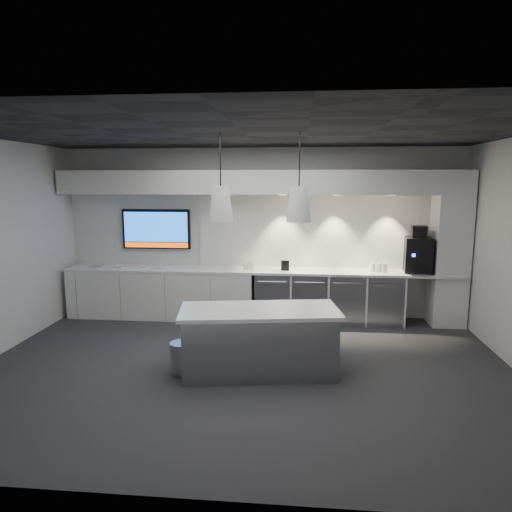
# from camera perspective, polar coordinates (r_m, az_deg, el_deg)

# --- Properties ---
(floor) EXTENTS (7.00, 7.00, 0.00)m
(floor) POSITION_cam_1_polar(r_m,az_deg,el_deg) (6.14, -1.49, -13.88)
(floor) COLOR #2C2C2F
(floor) RESTS_ON ground
(ceiling) EXTENTS (7.00, 7.00, 0.00)m
(ceiling) POSITION_cam_1_polar(r_m,az_deg,el_deg) (5.67, -1.63, 15.18)
(ceiling) COLOR black
(ceiling) RESTS_ON wall_back
(wall_back) EXTENTS (7.00, 0.00, 7.00)m
(wall_back) POSITION_cam_1_polar(r_m,az_deg,el_deg) (8.18, 0.57, 2.88)
(wall_back) COLOR silver
(wall_back) RESTS_ON floor
(wall_front) EXTENTS (7.00, 0.00, 7.00)m
(wall_front) POSITION_cam_1_polar(r_m,az_deg,el_deg) (3.31, -6.86, -6.94)
(wall_front) COLOR silver
(wall_front) RESTS_ON floor
(back_counter) EXTENTS (6.80, 0.65, 0.04)m
(back_counter) POSITION_cam_1_polar(r_m,az_deg,el_deg) (7.96, 0.36, -1.82)
(back_counter) COLOR white
(back_counter) RESTS_ON left_base_cabinets
(left_base_cabinets) EXTENTS (3.30, 0.63, 0.86)m
(left_base_cabinets) POSITION_cam_1_polar(r_m,az_deg,el_deg) (8.39, -11.67, -4.58)
(left_base_cabinets) COLOR white
(left_base_cabinets) RESTS_ON floor
(fridge_unit_a) EXTENTS (0.60, 0.61, 0.85)m
(fridge_unit_a) POSITION_cam_1_polar(r_m,az_deg,el_deg) (8.04, 2.14, -5.03)
(fridge_unit_a) COLOR gray
(fridge_unit_a) RESTS_ON floor
(fridge_unit_b) EXTENTS (0.60, 0.61, 0.85)m
(fridge_unit_b) POSITION_cam_1_polar(r_m,az_deg,el_deg) (8.03, 6.65, -5.11)
(fridge_unit_b) COLOR gray
(fridge_unit_b) RESTS_ON floor
(fridge_unit_c) EXTENTS (0.60, 0.61, 0.85)m
(fridge_unit_c) POSITION_cam_1_polar(r_m,az_deg,el_deg) (8.07, 11.14, -5.15)
(fridge_unit_c) COLOR gray
(fridge_unit_c) RESTS_ON floor
(fridge_unit_d) EXTENTS (0.60, 0.61, 0.85)m
(fridge_unit_d) POSITION_cam_1_polar(r_m,az_deg,el_deg) (8.16, 15.57, -5.17)
(fridge_unit_d) COLOR gray
(fridge_unit_d) RESTS_ON floor
(backsplash) EXTENTS (4.60, 0.03, 1.30)m
(backsplash) POSITION_cam_1_polar(r_m,az_deg,el_deg) (8.14, 9.01, 3.09)
(backsplash) COLOR white
(backsplash) RESTS_ON wall_back
(soffit) EXTENTS (6.90, 0.60, 0.40)m
(soffit) POSITION_cam_1_polar(r_m,az_deg,el_deg) (7.83, 0.39, 9.19)
(soffit) COLOR white
(soffit) RESTS_ON wall_back
(column) EXTENTS (0.55, 0.55, 2.60)m
(column) POSITION_cam_1_polar(r_m,az_deg,el_deg) (8.27, 23.05, 0.80)
(column) COLOR white
(column) RESTS_ON floor
(wall_tv) EXTENTS (1.25, 0.07, 0.72)m
(wall_tv) POSITION_cam_1_polar(r_m,az_deg,el_deg) (8.50, -12.35, 3.31)
(wall_tv) COLOR black
(wall_tv) RESTS_ON wall_back
(island) EXTENTS (2.09, 1.14, 0.84)m
(island) POSITION_cam_1_polar(r_m,az_deg,el_deg) (5.87, 0.42, -10.55)
(island) COLOR gray
(island) RESTS_ON floor
(bin) EXTENTS (0.31, 0.31, 0.41)m
(bin) POSITION_cam_1_polar(r_m,az_deg,el_deg) (5.99, -9.27, -12.49)
(bin) COLOR gray
(bin) RESTS_ON floor
(coffee_machine) EXTENTS (0.49, 0.65, 0.78)m
(coffee_machine) POSITION_cam_1_polar(r_m,az_deg,el_deg) (8.15, 19.60, 0.33)
(coffee_machine) COLOR black
(coffee_machine) RESTS_ON back_counter
(sign_black) EXTENTS (0.14, 0.02, 0.18)m
(sign_black) POSITION_cam_1_polar(r_m,az_deg,el_deg) (7.83, 3.66, -1.20)
(sign_black) COLOR black
(sign_black) RESTS_ON back_counter
(sign_white) EXTENTS (0.18, 0.02, 0.14)m
(sign_white) POSITION_cam_1_polar(r_m,az_deg,el_deg) (7.88, -0.95, -1.27)
(sign_white) COLOR white
(sign_white) RESTS_ON back_counter
(cup_cluster) EXTENTS (0.27, 0.17, 0.15)m
(cup_cluster) POSITION_cam_1_polar(r_m,az_deg,el_deg) (8.03, 15.08, -1.37)
(cup_cluster) COLOR white
(cup_cluster) RESTS_ON back_counter
(tray_a) EXTENTS (0.17, 0.17, 0.02)m
(tray_a) POSITION_cam_1_polar(r_m,az_deg,el_deg) (8.69, -19.13, -1.18)
(tray_a) COLOR #AEAEAE
(tray_a) RESTS_ON back_counter
(tray_b) EXTENTS (0.16, 0.16, 0.02)m
(tray_b) POSITION_cam_1_polar(r_m,az_deg,el_deg) (8.49, -16.75, -1.29)
(tray_b) COLOR #AEAEAE
(tray_b) RESTS_ON back_counter
(tray_c) EXTENTS (0.16, 0.16, 0.02)m
(tray_c) POSITION_cam_1_polar(r_m,az_deg,el_deg) (8.38, -14.03, -1.31)
(tray_c) COLOR #AEAEAE
(tray_c) RESTS_ON back_counter
(tray_d) EXTENTS (0.20, 0.20, 0.02)m
(tray_d) POSITION_cam_1_polar(r_m,az_deg,el_deg) (8.22, -12.36, -1.45)
(tray_d) COLOR #AEAEAE
(tray_d) RESTS_ON back_counter
(pendant_left) EXTENTS (0.30, 0.30, 1.13)m
(pendant_left) POSITION_cam_1_polar(r_m,az_deg,el_deg) (5.59, -4.42, 6.55)
(pendant_left) COLOR white
(pendant_left) RESTS_ON ceiling
(pendant_right) EXTENTS (0.30, 0.30, 1.13)m
(pendant_right) POSITION_cam_1_polar(r_m,az_deg,el_deg) (5.51, 5.37, 6.50)
(pendant_right) COLOR white
(pendant_right) RESTS_ON ceiling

